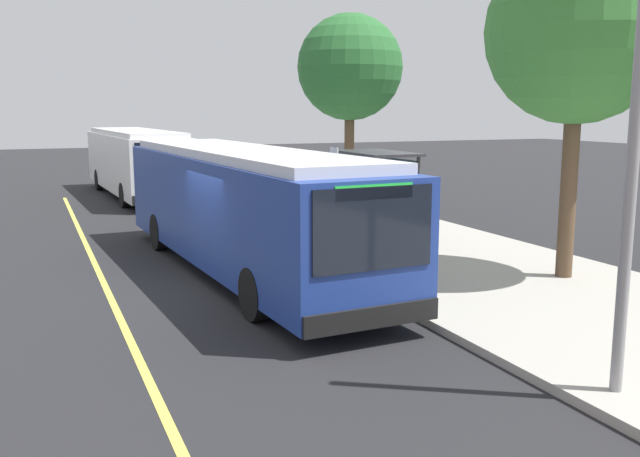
{
  "coord_description": "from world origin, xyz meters",
  "views": [
    {
      "loc": [
        14.4,
        -3.6,
        3.85
      ],
      "look_at": [
        2.06,
        1.59,
        1.55
      ],
      "focal_mm": 39.03,
      "sensor_mm": 36.0,
      "label": 1
    }
  ],
  "objects_px": {
    "transit_bus_second": "(136,160)",
    "waiting_bench": "(382,220)",
    "transit_bus_main": "(243,205)",
    "route_sign_post": "(334,187)"
  },
  "relations": [
    {
      "from": "transit_bus_second",
      "to": "route_sign_post",
      "type": "distance_m",
      "value": 16.22
    },
    {
      "from": "transit_bus_second",
      "to": "route_sign_post",
      "type": "height_order",
      "value": "same"
    },
    {
      "from": "waiting_bench",
      "to": "route_sign_post",
      "type": "height_order",
      "value": "route_sign_post"
    },
    {
      "from": "transit_bus_second",
      "to": "waiting_bench",
      "type": "distance_m",
      "value": 14.61
    },
    {
      "from": "transit_bus_second",
      "to": "waiting_bench",
      "type": "xyz_separation_m",
      "value": [
        13.65,
        5.11,
        -0.98
      ]
    },
    {
      "from": "transit_bus_second",
      "to": "waiting_bench",
      "type": "bearing_deg",
      "value": 20.54
    },
    {
      "from": "transit_bus_second",
      "to": "waiting_bench",
      "type": "height_order",
      "value": "transit_bus_second"
    },
    {
      "from": "transit_bus_main",
      "to": "waiting_bench",
      "type": "xyz_separation_m",
      "value": [
        -2.32,
        4.94,
        -0.99
      ]
    },
    {
      "from": "transit_bus_second",
      "to": "route_sign_post",
      "type": "xyz_separation_m",
      "value": [
        16.02,
        2.5,
        0.34
      ]
    },
    {
      "from": "route_sign_post",
      "to": "waiting_bench",
      "type": "bearing_deg",
      "value": 132.2
    }
  ]
}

